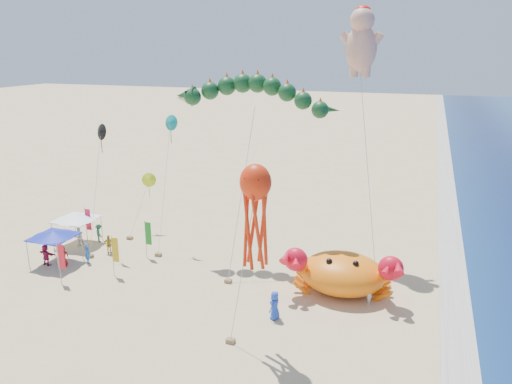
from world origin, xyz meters
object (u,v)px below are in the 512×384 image
octopus_kite (255,208)px  canopy_white (76,217)px  cherub_kite (361,40)px  canopy_blue (53,234)px  crab_inflatable (342,272)px  dragon_kite (253,99)px

octopus_kite → canopy_white: octopus_kite is taller
cherub_kite → canopy_white: 27.53m
canopy_blue → cherub_kite: bearing=25.9°
cherub_kite → octopus_kite: bearing=-100.8°
canopy_white → crab_inflatable: bearing=-3.5°
dragon_kite → canopy_white: bearing=-170.6°
crab_inflatable → octopus_kite: 10.84m
dragon_kite → cherub_kite: 9.30m
canopy_white → cherub_kite: bearing=16.0°
crab_inflatable → octopus_kite: (-3.64, -7.75, 6.65)m
octopus_kite → canopy_white: size_ratio=3.10×
dragon_kite → canopy_white: size_ratio=4.11×
dragon_kite → canopy_blue: (-14.21, -6.46, -10.29)m
dragon_kite → canopy_white: 18.53m
cherub_kite → canopy_white: cherub_kite is taller
octopus_kite → canopy_blue: 20.05m
dragon_kite → cherub_kite: size_ratio=0.73×
crab_inflatable → cherub_kite: 17.35m
canopy_white → octopus_kite: bearing=-25.2°
cherub_kite → octopus_kite: 18.19m
cherub_kite → canopy_blue: bearing=-154.1°
crab_inflatable → canopy_blue: bearing=-173.5°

